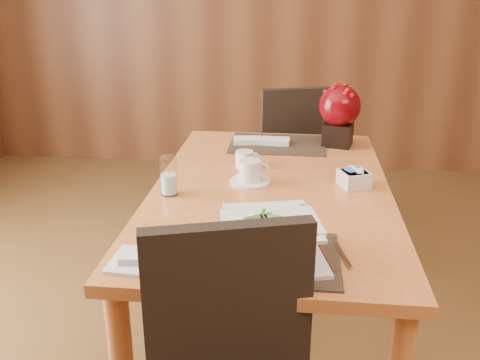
# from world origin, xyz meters

# --- Properties ---
(dining_table) EXTENTS (0.90, 1.50, 0.75)m
(dining_table) POSITION_xyz_m (0.00, 0.60, 0.65)
(dining_table) COLOR #CA7338
(dining_table) RESTS_ON ground
(placemat_near) EXTENTS (0.45, 0.33, 0.01)m
(placemat_near) POSITION_xyz_m (0.00, 0.05, 0.75)
(placemat_near) COLOR black
(placemat_near) RESTS_ON dining_table
(placemat_far) EXTENTS (0.45, 0.33, 0.01)m
(placemat_far) POSITION_xyz_m (0.00, 1.15, 0.75)
(placemat_far) COLOR black
(placemat_far) RESTS_ON dining_table
(soup_setting) EXTENTS (0.35, 0.35, 0.12)m
(soup_setting) POSITION_xyz_m (0.03, 0.05, 0.81)
(soup_setting) COLOR silver
(soup_setting) RESTS_ON dining_table
(coffee_cup) EXTENTS (0.16, 0.16, 0.09)m
(coffee_cup) POSITION_xyz_m (-0.09, 0.64, 0.79)
(coffee_cup) COLOR silver
(coffee_cup) RESTS_ON dining_table
(water_glass) EXTENTS (0.08, 0.08, 0.15)m
(water_glass) POSITION_xyz_m (-0.37, 0.49, 0.82)
(water_glass) COLOR white
(water_glass) RESTS_ON dining_table
(creamer_jug) EXTENTS (0.11, 0.11, 0.07)m
(creamer_jug) POSITION_xyz_m (-0.13, 0.82, 0.78)
(creamer_jug) COLOR silver
(creamer_jug) RESTS_ON dining_table
(sugar_caddy) EXTENTS (0.13, 0.13, 0.06)m
(sugar_caddy) POSITION_xyz_m (0.31, 0.64, 0.78)
(sugar_caddy) COLOR silver
(sugar_caddy) RESTS_ON dining_table
(berry_decor) EXTENTS (0.20, 0.20, 0.29)m
(berry_decor) POSITION_xyz_m (0.28, 1.18, 0.91)
(berry_decor) COLOR black
(berry_decor) RESTS_ON dining_table
(napkins_far) EXTENTS (0.27, 0.10, 0.02)m
(napkins_far) POSITION_xyz_m (-0.07, 1.15, 0.77)
(napkins_far) COLOR silver
(napkins_far) RESTS_ON dining_table
(bread_plate) EXTENTS (0.17, 0.17, 0.01)m
(bread_plate) POSITION_xyz_m (-0.34, -0.02, 0.76)
(bread_plate) COLOR silver
(bread_plate) RESTS_ON dining_table
(far_chair) EXTENTS (0.55, 0.56, 0.96)m
(far_chair) POSITION_xyz_m (0.07, 1.61, 0.54)
(far_chair) COLOR black
(far_chair) RESTS_ON ground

